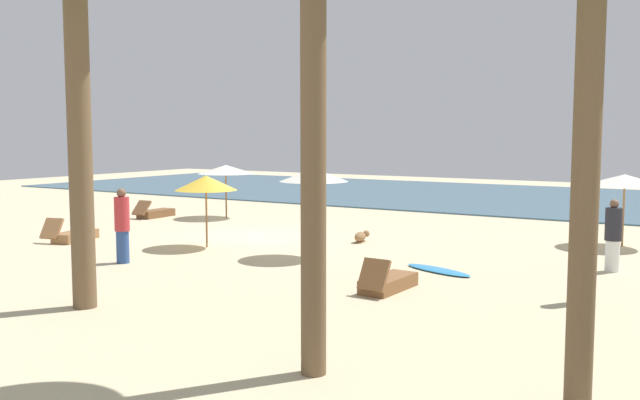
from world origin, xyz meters
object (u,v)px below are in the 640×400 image
Objects in this scene: person_2 at (122,226)px; umbrella_2 at (314,175)px; lounger_1 at (387,282)px; dog at (361,237)px; surfboard at (438,270)px; umbrella_0 at (625,180)px; person_1 at (613,236)px; lounger_2 at (155,213)px; umbrella_1 at (206,183)px; lounger_0 at (73,235)px; umbrella_3 at (226,169)px; person_0 at (588,256)px.

umbrella_2 is at bearing 41.26° from person_2.
umbrella_2 is 4.54m from lounger_1.
surfboard is (3.57, -2.85, -0.14)m from dog.
umbrella_0 is 3.03× the size of dog.
person_1 is 7.04m from dog.
umbrella_2 is at bearing -22.59° from lounger_2.
umbrella_1 is at bearing -34.14° from lounger_2.
lounger_2 is at bearing 111.74° from lounger_0.
dog is at bearing 123.26° from lounger_1.
person_1 is 0.91× the size of person_2.
umbrella_3 is 7.78m from dog.
umbrella_1 is at bearing 161.72° from lounger_1.
umbrella_2 is 1.31× the size of person_0.
surfboard is at bearing 86.97° from lounger_1.
person_0 is at bearing -88.43° from person_1.
umbrella_0 is at bearing 26.08° from dog.
umbrella_2 reaches higher than person_0.
umbrella_0 is 1.17× the size of person_2.
umbrella_2 reaches higher than surfboard.
lounger_1 is (6.69, -2.21, -1.63)m from umbrella_1.
lounger_1 is at bearing -18.28° from umbrella_1.
surfboard is at bearing 23.79° from person_2.
lounger_2 is (-16.13, -2.01, -1.70)m from umbrella_0.
umbrella_2 is 1.32× the size of lounger_2.
dog is (-7.06, 4.14, -0.72)m from person_0.
umbrella_0 reaches higher than person_2.
person_0 is 3.39m from person_1.
surfboard is at bearing 1.53° from umbrella_1.
umbrella_3 is at bearing 154.72° from person_0.
lounger_0 is at bearing -151.71° from umbrella_0.
lounger_2 is (-2.37, -1.36, -1.65)m from umbrella_3.
lounger_2 is 0.94× the size of person_2.
lounger_1 is 0.95× the size of person_0.
dog is at bearing 173.86° from person_1.
lounger_1 is 2.33× the size of dog.
person_2 reaches higher than person_0.
person_1 is (0.37, -3.98, -1.04)m from umbrella_0.
umbrella_1 is 1.09× the size of person_2.
umbrella_0 is at bearing 63.49° from surfboard.
umbrella_3 is at bearing 124.87° from umbrella_1.
lounger_0 is (-4.09, -1.23, -1.63)m from umbrella_1.
person_2 is (3.74, -8.51, -0.89)m from umbrella_3.
umbrella_3 reaches higher than lounger_0.
umbrella_1 is 1.21× the size of lounger_1.
dog is at bearing 141.34° from surfboard.
person_1 is 4.08m from surfboard.
lounger_1 is 6.94m from person_2.
lounger_2 is at bearing -150.21° from umbrella_3.
surfboard is (-3.04, -6.09, -1.84)m from umbrella_0.
person_1 reaches higher than surfboard.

